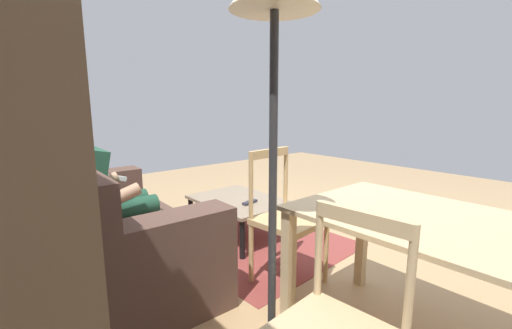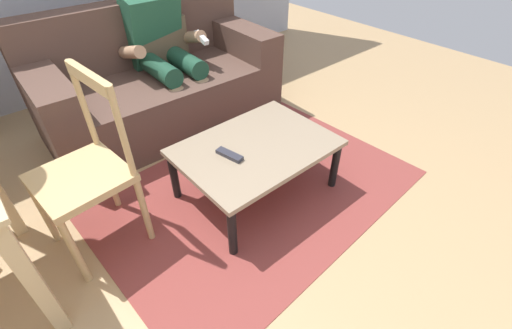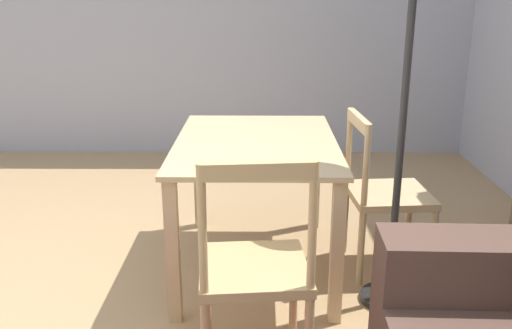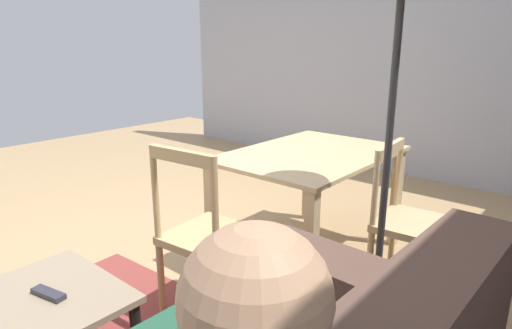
% 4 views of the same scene
% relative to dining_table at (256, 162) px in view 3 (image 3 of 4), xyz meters
% --- Properties ---
extents(wall_side, '(0.12, 5.45, 2.57)m').
position_rel_dining_table_xyz_m(wall_side, '(-2.32, -0.76, 0.67)').
color(wall_side, '#ABB0BE').
rests_on(wall_side, ground_plane).
extents(dining_table, '(1.19, 0.85, 0.73)m').
position_rel_dining_table_xyz_m(dining_table, '(0.00, 0.00, 0.00)').
color(dining_table, '#D1B27F').
rests_on(dining_table, ground_plane).
extents(dining_chair_near_wall, '(0.45, 0.45, 0.87)m').
position_rel_dining_table_xyz_m(dining_chair_near_wall, '(0.00, 0.69, -0.18)').
color(dining_chair_near_wall, '#D1B27F').
rests_on(dining_chair_near_wall, ground_plane).
extents(dining_chair_facing_couch, '(0.46, 0.46, 0.96)m').
position_rel_dining_table_xyz_m(dining_chair_facing_couch, '(0.93, 0.00, -0.15)').
color(dining_chair_facing_couch, tan).
rests_on(dining_chair_facing_couch, ground_plane).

